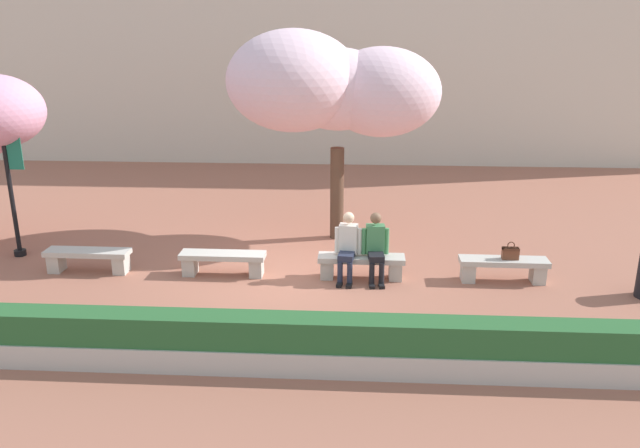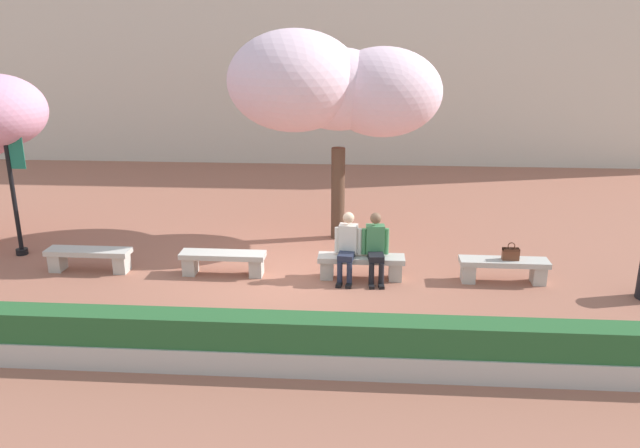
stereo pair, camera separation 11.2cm
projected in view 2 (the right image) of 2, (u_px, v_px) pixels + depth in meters
ground_plane at (292, 276)px, 11.93m from camera, size 100.00×100.00×0.00m
building_facade at (329, 13)px, 22.15m from camera, size 28.00×4.00×10.08m
stone_bench_west_end at (89, 257)px, 12.11m from camera, size 1.63×0.43×0.45m
stone_bench_near_west at (223, 260)px, 11.93m from camera, size 1.63×0.43×0.45m
stone_bench_center at (361, 264)px, 11.75m from camera, size 1.63×0.43×0.45m
stone_bench_near_east at (504, 267)px, 11.58m from camera, size 1.63×0.43×0.45m
person_seated_left at (347, 244)px, 11.60m from camera, size 0.51×0.71×1.29m
person_seated_right at (376, 245)px, 11.57m from camera, size 0.51×0.70×1.29m
handbag at (511, 253)px, 11.49m from camera, size 0.30×0.15×0.34m
cherry_tree_main at (329, 86)px, 13.12m from camera, size 4.53×3.09×4.55m
lamp_post_with_banner at (8, 153)px, 12.45m from camera, size 0.54×0.28×3.56m
planter_hedge_foreground at (263, 343)px, 8.59m from camera, size 12.07×0.50×0.80m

